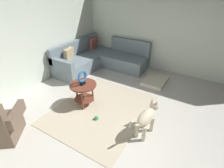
{
  "coord_description": "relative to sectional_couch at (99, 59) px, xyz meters",
  "views": [
    {
      "loc": [
        -2.39,
        -1.11,
        2.5
      ],
      "look_at": [
        0.45,
        0.6,
        0.55
      ],
      "focal_mm": 27.94,
      "sensor_mm": 36.0,
      "label": 1
    }
  ],
  "objects": [
    {
      "name": "ground_plane",
      "position": [
        -1.99,
        -2.02,
        -0.34
      ],
      "size": [
        6.0,
        6.0,
        0.1
      ],
      "primitive_type": "cube",
      "color": "beige"
    },
    {
      "name": "wall_back",
      "position": [
        -1.99,
        0.92,
        1.06
      ],
      "size": [
        6.0,
        0.12,
        2.7
      ],
      "primitive_type": "cube",
      "color": "silver",
      "rests_on": "ground_plane"
    },
    {
      "name": "wall_right",
      "position": [
        0.95,
        -2.02,
        1.06
      ],
      "size": [
        0.12,
        6.0,
        2.7
      ],
      "primitive_type": "cube",
      "color": "silver",
      "rests_on": "ground_plane"
    },
    {
      "name": "area_rug",
      "position": [
        -1.84,
        -1.32,
        -0.28
      ],
      "size": [
        2.3,
        1.9,
        0.01
      ],
      "primitive_type": "cube",
      "color": "#BCAD93",
      "rests_on": "ground_plane"
    },
    {
      "name": "sectional_couch",
      "position": [
        0.0,
        0.0,
        0.0
      ],
      "size": [
        2.2,
        2.25,
        0.88
      ],
      "color": "slate",
      "rests_on": "ground_plane"
    },
    {
      "name": "side_table",
      "position": [
        -1.86,
        -0.86,
        0.13
      ],
      "size": [
        0.6,
        0.6,
        0.54
      ],
      "color": "brown",
      "rests_on": "ground_plane"
    },
    {
      "name": "torus_sculpture",
      "position": [
        -1.86,
        -0.86,
        0.42
      ],
      "size": [
        0.28,
        0.08,
        0.33
      ],
      "color": "black",
      "rests_on": "side_table"
    },
    {
      "name": "dog_bed_mat",
      "position": [
        -0.01,
        -1.94,
        -0.24
      ],
      "size": [
        0.8,
        0.6,
        0.09
      ],
      "primitive_type": "cube",
      "color": "beige",
      "rests_on": "ground_plane"
    },
    {
      "name": "dog",
      "position": [
        -1.97,
        -2.43,
        0.09
      ],
      "size": [
        0.85,
        0.28,
        0.63
      ],
      "rotation": [
        0.0,
        0.0,
        4.59
      ],
      "color": "beige",
      "rests_on": "ground_plane"
    },
    {
      "name": "dog_toy_ball",
      "position": [
        -2.16,
        -1.42,
        -0.24
      ],
      "size": [
        0.09,
        0.09,
        0.09
      ],
      "primitive_type": "sphere",
      "color": "green",
      "rests_on": "ground_plane"
    },
    {
      "name": "dog_toy_rope",
      "position": [
        -1.96,
        -2.12,
        -0.26
      ],
      "size": [
        0.19,
        0.11,
        0.05
      ],
      "primitive_type": "cylinder",
      "rotation": [
        0.0,
        1.57,
        0.37
      ],
      "color": "silver",
      "rests_on": "ground_plane"
    }
  ]
}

